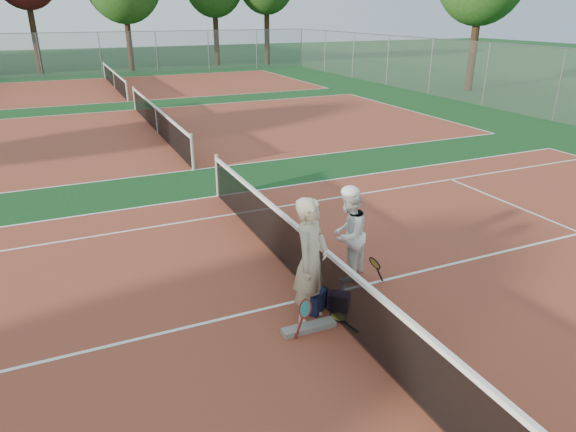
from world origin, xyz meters
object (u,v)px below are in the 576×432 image
at_px(net_main, 316,270).
at_px(sports_bag_navy, 314,300).
at_px(player_a, 311,261).
at_px(racket_red, 305,318).
at_px(sports_bag_purple, 339,301).
at_px(racket_spare, 338,317).
at_px(water_bottle, 342,292).
at_px(player_b, 348,235).
at_px(racket_black_held, 374,271).

relative_size(net_main, sports_bag_navy, 25.51).
xyz_separation_m(net_main, player_a, (-0.37, -0.54, 0.49)).
distance_m(racket_red, sports_bag_purple, 0.92).
bearing_deg(racket_red, player_a, 40.24).
distance_m(net_main, player_a, 0.82).
distance_m(racket_spare, sports_bag_navy, 0.47).
bearing_deg(player_a, water_bottle, -20.08).
height_order(racket_red, sports_bag_navy, racket_red).
height_order(player_b, water_bottle, player_b).
bearing_deg(sports_bag_navy, racket_black_held, 12.20).
bearing_deg(player_b, player_a, 0.43).
bearing_deg(player_a, racket_black_held, -21.68).
relative_size(player_b, racket_black_held, 3.06).
relative_size(racket_black_held, sports_bag_purple, 1.61).
height_order(racket_red, water_bottle, racket_red).
distance_m(player_a, racket_black_held, 1.72).
height_order(player_a, racket_spare, player_a).
height_order(player_b, racket_red, player_b).
xyz_separation_m(racket_red, racket_spare, (0.66, 0.17, -0.26)).
xyz_separation_m(player_b, sports_bag_navy, (-1.02, -0.73, -0.66)).
height_order(net_main, racket_spare, net_main).
xyz_separation_m(player_b, racket_red, (-1.46, -1.29, -0.54)).
bearing_deg(player_a, net_main, 15.59).
relative_size(racket_red, sports_bag_purple, 1.69).
relative_size(net_main, racket_spare, 18.28).
relative_size(racket_red, water_bottle, 1.89).
bearing_deg(sports_bag_navy, sports_bag_purple, -20.40).
xyz_separation_m(player_a, racket_red, (-0.26, -0.35, -0.71)).
bearing_deg(water_bottle, racket_spare, -126.26).
relative_size(racket_black_held, water_bottle, 1.80).
distance_m(racket_spare, water_bottle, 0.56).
xyz_separation_m(player_b, water_bottle, (-0.47, -0.68, -0.68)).
xyz_separation_m(net_main, racket_spare, (0.03, -0.72, -0.49)).
bearing_deg(sports_bag_purple, sports_bag_navy, 159.60).
relative_size(racket_red, racket_spare, 0.94).
relative_size(player_a, player_b, 1.20).
distance_m(net_main, racket_black_held, 1.14).
xyz_separation_m(racket_red, sports_bag_purple, (0.81, 0.42, -0.15)).
xyz_separation_m(racket_spare, sports_bag_navy, (-0.23, 0.38, 0.15)).
relative_size(player_b, sports_bag_navy, 3.85).
distance_m(player_a, racket_red, 0.84).
height_order(sports_bag_purple, water_bottle, water_bottle).
relative_size(player_a, racket_red, 3.52).
bearing_deg(racket_red, racket_black_held, 11.96).
bearing_deg(racket_red, sports_bag_purple, 13.56).
relative_size(player_b, water_bottle, 5.52).
xyz_separation_m(racket_red, racket_black_held, (1.73, 0.84, -0.01)).
height_order(racket_red, racket_spare, racket_red).
relative_size(player_b, racket_spare, 2.76).
distance_m(player_a, sports_bag_navy, 0.87).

